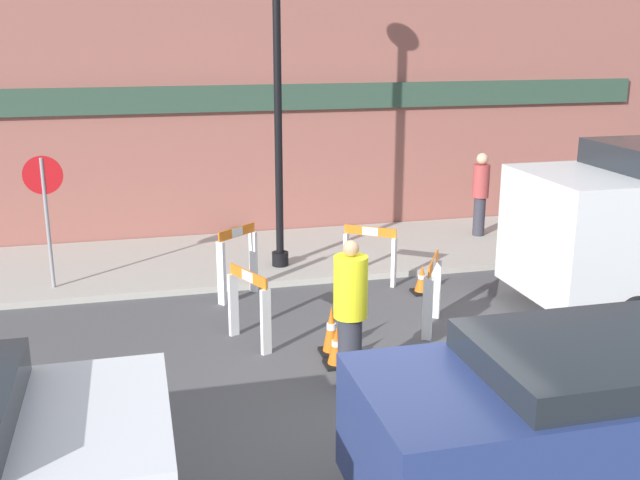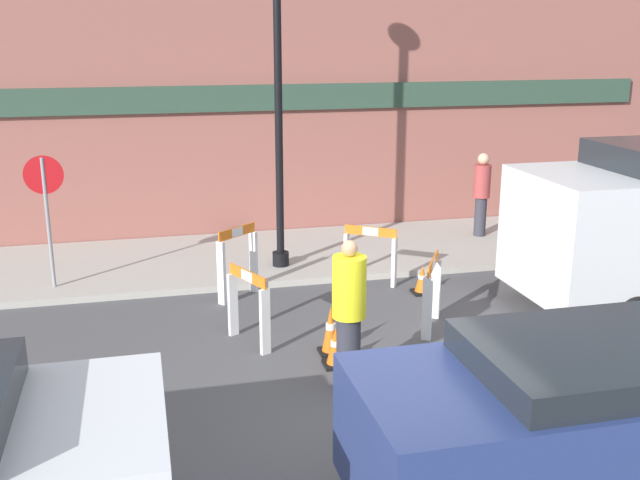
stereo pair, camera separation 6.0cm
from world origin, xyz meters
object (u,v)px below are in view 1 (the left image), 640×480
(person_pedestrian, at_px, (481,191))
(parked_car_1, at_px, (614,415))
(person_worker, at_px, (350,310))
(stop_sign, at_px, (45,200))
(streetlamp_post, at_px, (277,45))

(person_pedestrian, xyz_separation_m, parked_car_1, (-2.78, -8.33, -0.09))
(person_worker, bearing_deg, person_pedestrian, -29.44)
(stop_sign, relative_size, parked_car_1, 0.48)
(streetlamp_post, height_order, person_pedestrian, streetlamp_post)
(stop_sign, relative_size, person_worker, 1.18)
(streetlamp_post, distance_m, person_pedestrian, 5.19)
(parked_car_1, bearing_deg, streetlamp_post, 101.20)
(person_worker, bearing_deg, stop_sign, 49.53)
(person_pedestrian, height_order, parked_car_1, person_pedestrian)
(stop_sign, distance_m, person_worker, 5.64)
(streetlamp_post, xyz_separation_m, person_pedestrian, (4.23, 1.01, -2.83))
(person_pedestrian, bearing_deg, parked_car_1, 76.12)
(stop_sign, xyz_separation_m, person_worker, (3.69, -4.23, -0.57))
(person_worker, bearing_deg, parked_car_1, -143.75)
(streetlamp_post, distance_m, stop_sign, 4.40)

